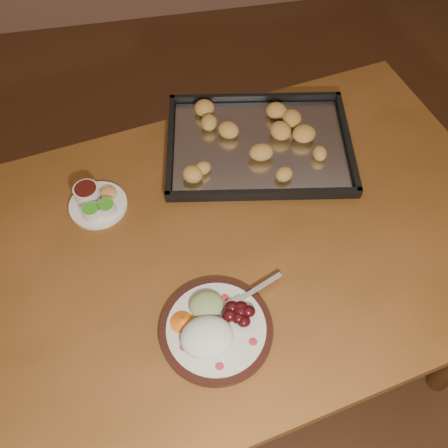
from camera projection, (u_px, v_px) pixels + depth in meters
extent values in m
plane|color=#56321D|center=(213.00, 324.00, 1.89)|extent=(4.00, 4.00, 0.00)
cube|color=brown|center=(216.00, 248.00, 1.22)|extent=(1.64, 1.16, 0.04)
cylinder|color=#4B2F16|center=(351.00, 164.00, 1.87)|extent=(0.07, 0.07, 0.71)
cylinder|color=black|center=(216.00, 330.00, 1.08)|extent=(0.25, 0.25, 0.01)
cylinder|color=beige|center=(216.00, 328.00, 1.07)|extent=(0.22, 0.22, 0.01)
ellipsoid|color=#B02A32|center=(219.00, 366.00, 1.02)|extent=(0.02, 0.02, 0.00)
ellipsoid|color=#B02A32|center=(253.00, 342.00, 1.05)|extent=(0.02, 0.02, 0.00)
ellipsoid|color=#B02A32|center=(225.00, 297.00, 1.11)|extent=(0.02, 0.02, 0.00)
ellipsoid|color=#B02A32|center=(184.00, 347.00, 1.04)|extent=(0.02, 0.02, 0.00)
ellipsoid|color=silver|center=(207.00, 337.00, 1.04)|extent=(0.15, 0.14, 0.05)
ellipsoid|color=#42090C|center=(239.00, 318.00, 1.07)|extent=(0.03, 0.03, 0.02)
ellipsoid|color=#42090C|center=(240.00, 308.00, 1.08)|extent=(0.03, 0.03, 0.02)
ellipsoid|color=#42090C|center=(232.00, 307.00, 1.08)|extent=(0.03, 0.03, 0.02)
ellipsoid|color=#42090C|center=(248.00, 311.00, 1.08)|extent=(0.03, 0.03, 0.02)
ellipsoid|color=#42090C|center=(230.00, 315.00, 1.07)|extent=(0.03, 0.03, 0.02)
ellipsoid|color=#42090C|center=(241.00, 312.00, 1.07)|extent=(0.03, 0.03, 0.02)
ellipsoid|color=#42090C|center=(244.00, 322.00, 1.06)|extent=(0.03, 0.03, 0.02)
ellipsoid|color=#9D8D65|center=(206.00, 305.00, 1.09)|extent=(0.10, 0.10, 0.03)
cone|color=orange|center=(183.00, 321.00, 1.07)|extent=(0.08, 0.08, 0.02)
cube|color=silver|center=(260.00, 287.00, 1.12)|extent=(0.11, 0.06, 0.00)
cube|color=silver|center=(237.00, 302.00, 1.10)|extent=(0.04, 0.03, 0.00)
cylinder|color=silver|center=(231.00, 309.00, 1.09)|extent=(0.03, 0.01, 0.00)
cylinder|color=silver|center=(229.00, 307.00, 1.09)|extent=(0.03, 0.01, 0.00)
cylinder|color=silver|center=(228.00, 305.00, 1.09)|extent=(0.03, 0.01, 0.00)
cylinder|color=silver|center=(227.00, 304.00, 1.10)|extent=(0.03, 0.01, 0.00)
cylinder|color=white|center=(98.00, 205.00, 1.27)|extent=(0.15, 0.15, 0.01)
cylinder|color=silver|center=(91.00, 212.00, 1.23)|extent=(0.05, 0.05, 0.03)
cylinder|color=green|center=(90.00, 209.00, 1.22)|extent=(0.04, 0.04, 0.00)
cylinder|color=silver|center=(107.00, 208.00, 1.24)|extent=(0.05, 0.05, 0.03)
cylinder|color=green|center=(106.00, 204.00, 1.23)|extent=(0.04, 0.04, 0.00)
cylinder|color=silver|center=(87.00, 193.00, 1.26)|extent=(0.06, 0.06, 0.04)
cylinder|color=#3D0F0B|center=(85.00, 189.00, 1.24)|extent=(0.05, 0.05, 0.00)
ellipsoid|color=gold|center=(108.00, 193.00, 1.27)|extent=(0.04, 0.04, 0.02)
cube|color=black|center=(259.00, 147.00, 1.38)|extent=(0.55, 0.44, 0.01)
cube|color=black|center=(255.00, 98.00, 1.47)|extent=(0.50, 0.09, 0.02)
cube|color=black|center=(264.00, 194.00, 1.27)|extent=(0.50, 0.09, 0.02)
cube|color=black|center=(348.00, 141.00, 1.37)|extent=(0.07, 0.36, 0.02)
cube|color=black|center=(170.00, 144.00, 1.36)|extent=(0.07, 0.36, 0.02)
cube|color=silver|center=(259.00, 145.00, 1.38)|extent=(0.52, 0.41, 0.00)
ellipsoid|color=gold|center=(282.00, 139.00, 1.36)|extent=(0.06, 0.05, 0.04)
ellipsoid|color=gold|center=(301.00, 129.00, 1.38)|extent=(0.07, 0.07, 0.04)
ellipsoid|color=gold|center=(274.00, 115.00, 1.41)|extent=(0.08, 0.08, 0.04)
ellipsoid|color=gold|center=(265.00, 123.00, 1.39)|extent=(0.06, 0.06, 0.04)
ellipsoid|color=gold|center=(244.00, 117.00, 1.41)|extent=(0.07, 0.07, 0.04)
ellipsoid|color=gold|center=(242.00, 132.00, 1.37)|extent=(0.08, 0.08, 0.04)
ellipsoid|color=gold|center=(212.00, 135.00, 1.37)|extent=(0.07, 0.06, 0.04)
ellipsoid|color=gold|center=(229.00, 147.00, 1.34)|extent=(0.07, 0.06, 0.04)
ellipsoid|color=gold|center=(217.00, 151.00, 1.33)|extent=(0.08, 0.08, 0.04)
ellipsoid|color=gold|center=(247.00, 164.00, 1.31)|extent=(0.07, 0.07, 0.04)
ellipsoid|color=gold|center=(263.00, 151.00, 1.33)|extent=(0.06, 0.06, 0.04)
ellipsoid|color=gold|center=(289.00, 157.00, 1.32)|extent=(0.08, 0.08, 0.04)
ellipsoid|color=gold|center=(289.00, 153.00, 1.33)|extent=(0.07, 0.07, 0.04)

